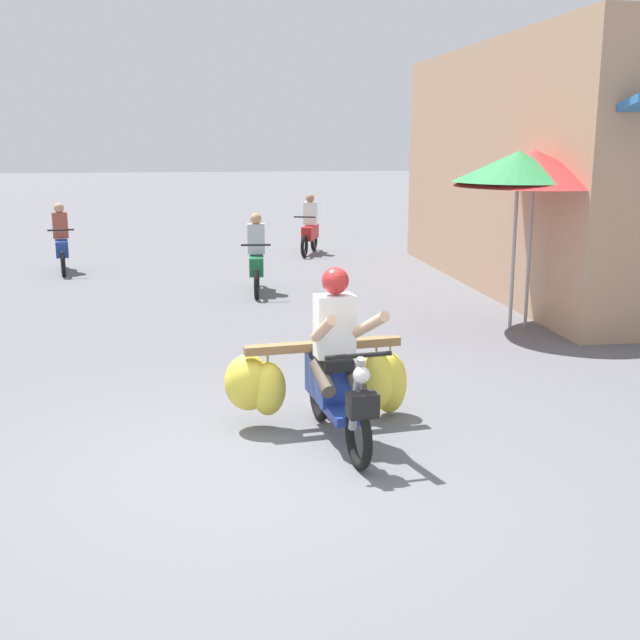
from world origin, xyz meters
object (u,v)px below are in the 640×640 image
object	(u,v)px
motorbike_main_loaded	(324,376)
motorbike_distant_ahead_right	(257,261)
market_umbrella_near_shop	(534,168)
market_umbrella_further_along	(518,167)
motorbike_distant_ahead_left	(310,230)
motorbike_distant_far_ahead	(62,244)

from	to	relation	value
motorbike_main_loaded	motorbike_distant_ahead_right	world-z (taller)	motorbike_main_loaded
market_umbrella_near_shop	motorbike_main_loaded	bearing A→B (deg)	-133.85
market_umbrella_near_shop	market_umbrella_further_along	bearing A→B (deg)	-165.53
motorbike_distant_ahead_left	motorbike_distant_ahead_right	size ratio (longest dim) A/B	0.96
motorbike_distant_ahead_left	market_umbrella_further_along	world-z (taller)	market_umbrella_further_along
motorbike_distant_far_ahead	market_umbrella_further_along	distance (m)	9.54
motorbike_main_loaded	market_umbrella_near_shop	bearing A→B (deg)	46.15
motorbike_main_loaded	motorbike_distant_far_ahead	bearing A→B (deg)	111.46
motorbike_main_loaded	motorbike_distant_far_ahead	world-z (taller)	motorbike_main_loaded
motorbike_distant_ahead_left	motorbike_main_loaded	bearing A→B (deg)	-97.53
motorbike_distant_ahead_right	motorbike_distant_far_ahead	size ratio (longest dim) A/B	1.01
motorbike_distant_ahead_left	motorbike_distant_ahead_right	xyz separation A→B (m)	(-1.62, -4.66, 0.00)
motorbike_distant_ahead_left	motorbike_distant_far_ahead	xyz separation A→B (m)	(-5.36, -1.84, 0.00)
motorbike_distant_far_ahead	motorbike_distant_ahead_left	bearing A→B (deg)	18.95
motorbike_main_loaded	motorbike_distant_ahead_left	distance (m)	11.69
market_umbrella_near_shop	motorbike_distant_far_ahead	bearing A→B (deg)	140.68
market_umbrella_near_shop	motorbike_distant_ahead_left	bearing A→B (deg)	104.37
market_umbrella_near_shop	motorbike_distant_ahead_right	bearing A→B (deg)	138.40
motorbike_distant_ahead_left	market_umbrella_near_shop	size ratio (longest dim) A/B	0.62
motorbike_distant_ahead_right	market_umbrella_near_shop	size ratio (longest dim) A/B	0.65
motorbike_distant_ahead_left	market_umbrella_near_shop	world-z (taller)	market_umbrella_near_shop
motorbike_distant_ahead_left	market_umbrella_near_shop	bearing A→B (deg)	-75.63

